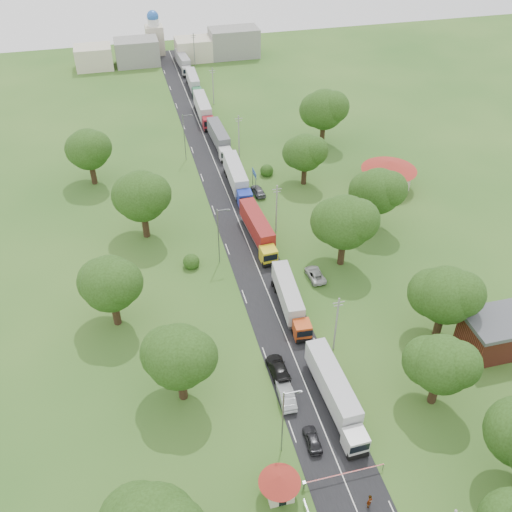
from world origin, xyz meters
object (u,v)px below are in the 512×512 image
object	(u,v)px
car_lane_mid	(286,395)
info_sign	(254,176)
pedestrian_near	(370,501)
truck_0	(335,393)
guard_booth	(280,483)
boom_barrier	(332,477)
car_lane_front	(313,439)

from	to	relation	value
car_lane_mid	info_sign	bearing A→B (deg)	-95.83
pedestrian_near	truck_0	bearing A→B (deg)	42.98
guard_booth	info_sign	world-z (taller)	info_sign
boom_barrier	car_lane_mid	distance (m)	11.69
boom_barrier	guard_booth	world-z (taller)	guard_booth
info_sign	truck_0	xyz separation A→B (m)	(-2.82, -50.57, -0.81)
info_sign	truck_0	distance (m)	50.65
guard_booth	car_lane_front	xyz separation A→B (m)	(5.34, 5.00, -1.50)
guard_booth	pedestrian_near	bearing A→B (deg)	-22.20
guard_booth	info_sign	distance (m)	61.27
guard_booth	truck_0	bearing A→B (deg)	44.55
info_sign	car_lane_mid	bearing A→B (deg)	-99.61
info_sign	car_lane_mid	distance (m)	49.17
info_sign	car_lane_mid	xyz separation A→B (m)	(-8.20, -48.43, -2.18)
boom_barrier	info_sign	xyz separation A→B (m)	(6.56, 60.00, 2.11)
boom_barrier	pedestrian_near	xyz separation A→B (m)	(2.73, -3.50, 0.05)
car_lane_front	pedestrian_near	size ratio (longest dim) A/B	2.06
guard_booth	car_lane_front	world-z (taller)	guard_booth
info_sign	truck_0	size ratio (longest dim) A/B	0.27
info_sign	car_lane_front	bearing A→B (deg)	-97.31
guard_booth	truck_0	distance (m)	13.45
boom_barrier	guard_booth	size ratio (longest dim) A/B	2.10
truck_0	pedestrian_near	world-z (taller)	truck_0
info_sign	pedestrian_near	world-z (taller)	info_sign
boom_barrier	car_lane_mid	size ratio (longest dim) A/B	1.85
car_lane_front	guard_booth	bearing A→B (deg)	45.98
truck_0	car_lane_front	world-z (taller)	truck_0
info_sign	pedestrian_near	size ratio (longest dim) A/B	2.18
boom_barrier	info_sign	size ratio (longest dim) A/B	2.25
boom_barrier	truck_0	bearing A→B (deg)	68.37
info_sign	car_lane_front	distance (m)	55.50
car_lane_mid	boom_barrier	bearing A→B (deg)	101.86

